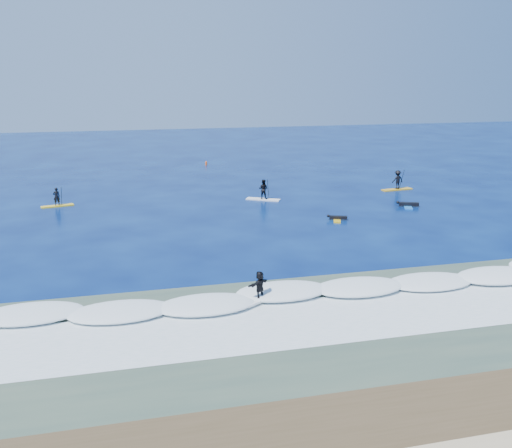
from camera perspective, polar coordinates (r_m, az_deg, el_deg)
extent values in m
plane|color=#031041|center=(38.69, 2.80, -1.46)|extent=(160.00, 160.00, 0.00)
cube|color=#453720|center=(20.77, 20.96, -17.79)|extent=(90.00, 5.00, 0.08)
cube|color=#374B3D|center=(26.42, 11.67, -9.74)|extent=(90.00, 13.00, 0.01)
cube|color=white|center=(29.77, 8.37, -6.71)|extent=(40.00, 6.00, 0.30)
cube|color=silver|center=(27.24, 10.76, -8.92)|extent=(34.00, 5.00, 0.02)
cube|color=yellow|center=(50.77, -19.24, 1.72)|extent=(2.71, 1.26, 0.09)
imported|color=black|center=(50.61, -19.32, 2.60)|extent=(0.62, 0.48, 1.51)
cylinder|color=black|center=(50.67, -18.88, 2.59)|extent=(0.18, 0.60, 1.76)
cube|color=black|center=(50.85, -18.80, 1.67)|extent=(0.11, 0.03, 0.26)
cube|color=white|center=(50.45, 0.73, 2.49)|extent=(2.97, 2.20, 0.10)
imported|color=black|center=(50.26, 0.73, 3.51)|extent=(1.06, 1.00, 1.73)
cylinder|color=black|center=(50.15, 1.23, 3.41)|extent=(0.40, 0.62, 2.02)
cube|color=black|center=(50.35, 1.22, 2.34)|extent=(0.12, 0.03, 0.30)
cube|color=gold|center=(56.46, 13.91, 3.39)|extent=(3.19, 1.19, 0.10)
imported|color=black|center=(56.28, 13.97, 4.33)|extent=(1.24, 0.81, 1.79)
cylinder|color=black|center=(56.57, 14.35, 4.29)|extent=(0.14, 0.72, 2.09)
cube|color=black|center=(56.75, 14.29, 3.31)|extent=(0.12, 0.03, 0.31)
cube|color=gold|center=(43.91, 8.10, 0.45)|extent=(1.17, 2.01, 0.09)
cube|color=black|center=(43.88, 8.23, 0.65)|extent=(1.38, 0.80, 0.22)
sphere|color=black|center=(43.84, 7.24, 0.80)|extent=(0.22, 0.22, 0.22)
cube|color=blue|center=(49.50, 14.90, 1.75)|extent=(1.45, 2.41, 0.11)
cube|color=black|center=(49.48, 15.04, 1.96)|extent=(1.66, 0.99, 0.27)
sphere|color=black|center=(49.34, 14.00, 2.12)|extent=(0.27, 0.27, 0.27)
cube|color=white|center=(27.98, 0.36, -7.53)|extent=(2.05, 1.60, 0.11)
imported|color=black|center=(27.70, 0.36, -6.10)|extent=(1.31, 1.05, 1.39)
cylinder|color=#FD5716|center=(69.91, -5.01, 6.03)|extent=(0.24, 0.24, 0.39)
cone|color=#FD5716|center=(69.87, -5.01, 6.27)|extent=(0.17, 0.17, 0.19)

